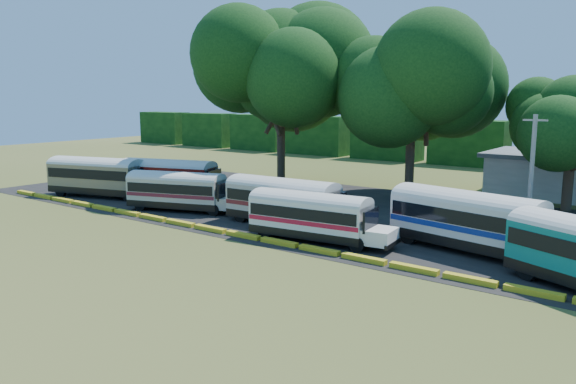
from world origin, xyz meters
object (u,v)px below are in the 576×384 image
Objects in this scene: bus_red at (171,176)px; bus_cream_west at (179,189)px; bus_white_red at (313,214)px; tree_west at (281,67)px; bus_beige at (99,174)px.

bus_cream_west is (4.84, -3.44, -0.24)m from bus_red.
tree_west is at bearing 126.47° from bus_white_red.
bus_beige is 0.65× the size of tree_west.
tree_west is at bearing 48.96° from bus_red.
bus_cream_west is at bearing -89.11° from tree_west.
bus_beige is 1.03× the size of bus_red.
bus_white_red is (14.04, -1.48, -0.01)m from bus_cream_west.
bus_red is 15.08m from tree_west.
bus_red is 0.63× the size of tree_west.
bus_beige is 19.94m from tree_west.
tree_west is (4.62, 10.38, 9.92)m from bus_red.
bus_red reaches higher than bus_cream_west.
tree_west is (-14.25, 15.30, 10.17)m from bus_white_red.
tree_west reaches higher than bus_beige.
tree_west is at bearing 36.85° from bus_beige.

